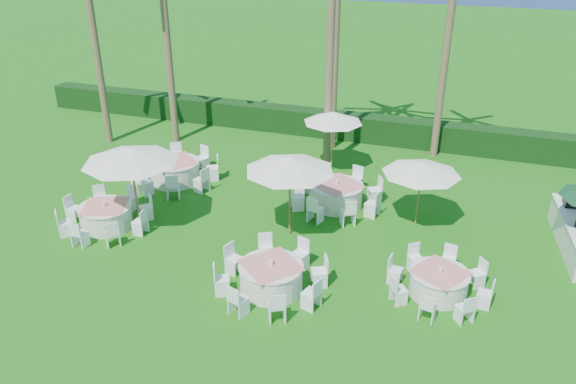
# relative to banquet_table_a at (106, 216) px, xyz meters

# --- Properties ---
(ground) EXTENTS (120.00, 120.00, 0.00)m
(ground) POSITION_rel_banquet_table_a_xyz_m (6.41, -0.99, -0.42)
(ground) COLOR #1A570F
(ground) RESTS_ON ground
(hedge) EXTENTS (34.00, 1.00, 1.20)m
(hedge) POSITION_rel_banquet_table_a_xyz_m (6.41, 11.01, 0.18)
(hedge) COLOR black
(hedge) RESTS_ON ground
(banquet_table_a) EXTENTS (3.13, 3.13, 0.95)m
(banquet_table_a) POSITION_rel_banquet_table_a_xyz_m (0.00, 0.00, 0.00)
(banquet_table_a) COLOR silver
(banquet_table_a) RESTS_ON ground
(banquet_table_b) EXTENTS (3.18, 3.18, 0.97)m
(banquet_table_b) POSITION_rel_banquet_table_a_xyz_m (6.56, -1.56, 0.01)
(banquet_table_b) COLOR silver
(banquet_table_b) RESTS_ON ground
(banquet_table_c) EXTENTS (2.91, 2.91, 0.89)m
(banquet_table_c) POSITION_rel_banquet_table_a_xyz_m (11.08, -0.27, -0.03)
(banquet_table_c) COLOR silver
(banquet_table_c) RESTS_ON ground
(banquet_table_d) EXTENTS (3.45, 3.45, 1.05)m
(banquet_table_d) POSITION_rel_banquet_table_a_xyz_m (0.41, 3.99, 0.05)
(banquet_table_d) COLOR silver
(banquet_table_d) RESTS_ON ground
(banquet_table_e) EXTENTS (3.38, 3.38, 1.02)m
(banquet_table_e) POSITION_rel_banquet_table_a_xyz_m (7.03, 4.05, 0.03)
(banquet_table_e) COLOR silver
(banquet_table_e) RESTS_ON ground
(umbrella_a) EXTENTS (3.17, 3.17, 2.85)m
(umbrella_a) POSITION_rel_banquet_table_a_xyz_m (0.97, 0.46, 2.18)
(umbrella_a) COLOR brown
(umbrella_a) RESTS_ON ground
(umbrella_b) EXTENTS (2.92, 2.92, 2.80)m
(umbrella_b) POSITION_rel_banquet_table_a_xyz_m (6.07, 1.55, 2.14)
(umbrella_b) COLOR brown
(umbrella_b) RESTS_ON ground
(umbrella_c) EXTENTS (2.41, 2.41, 2.56)m
(umbrella_c) POSITION_rel_banquet_table_a_xyz_m (6.05, 7.06, 1.92)
(umbrella_c) COLOR brown
(umbrella_c) RESTS_ON ground
(umbrella_d) EXTENTS (2.62, 2.62, 2.31)m
(umbrella_d) POSITION_rel_banquet_table_a_xyz_m (9.98, 3.56, 1.70)
(umbrella_d) COLOR brown
(umbrella_d) RESTS_ON ground
(buffet_table) EXTENTS (1.26, 4.15, 1.45)m
(buffet_table) POSITION_rel_banquet_table_a_xyz_m (14.94, 3.62, 0.09)
(buffet_table) COLOR silver
(buffet_table) RESTS_ON ground
(palm_a) EXTENTS (4.31, 4.33, 9.04)m
(palm_a) POSITION_rel_banquet_table_a_xyz_m (-1.80, 8.07, 4.57)
(palm_a) COLOR brown
(palm_a) RESTS_ON ground
(palm_b) EXTENTS (4.40, 4.01, 9.70)m
(palm_b) POSITION_rel_banquet_table_a_xyz_m (5.40, 9.62, 4.90)
(palm_b) COLOR brown
(palm_b) RESTS_ON ground
(palm_d) EXTENTS (4.40, 4.16, 8.30)m
(palm_d) POSITION_rel_banquet_table_a_xyz_m (9.94, 10.15, 4.18)
(palm_d) COLOR brown
(palm_d) RESTS_ON ground
(palm_f) EXTENTS (4.37, 4.25, 9.05)m
(palm_f) POSITION_rel_banquet_table_a_xyz_m (-4.73, 6.96, 4.57)
(palm_f) COLOR brown
(palm_f) RESTS_ON ground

